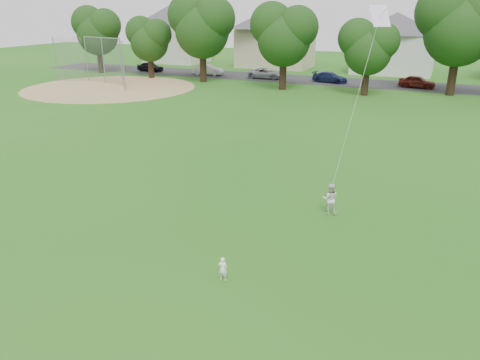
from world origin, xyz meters
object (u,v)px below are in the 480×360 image
at_px(toddler, 223,269).
at_px(baseball_backstop, 99,61).
at_px(older_boy, 330,199).
at_px(kite, 353,111).

bearing_deg(toddler, baseball_backstop, -58.58).
height_order(older_boy, baseball_backstop, baseball_backstop).
relative_size(toddler, baseball_backstop, 0.07).
bearing_deg(kite, toddler, -111.72).
bearing_deg(older_boy, toddler, 59.13).
distance_m(older_boy, kite, 3.77).
height_order(kite, baseball_backstop, kite).
distance_m(kite, baseball_backstop, 40.60).
bearing_deg(baseball_backstop, toddler, -45.98).
height_order(toddler, older_boy, older_boy).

